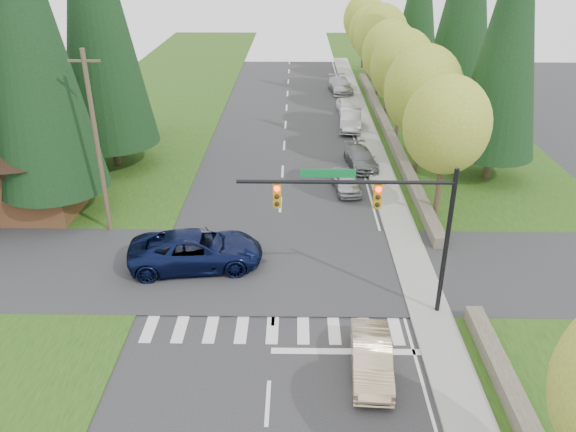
{
  "coord_description": "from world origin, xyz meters",
  "views": [
    {
      "loc": [
        0.94,
        -15.86,
        14.83
      ],
      "look_at": [
        0.58,
        8.3,
        2.8
      ],
      "focal_mm": 35.0,
      "sensor_mm": 36.0,
      "label": 1
    }
  ],
  "objects_px": {
    "suv_navy": "(196,250)",
    "parked_car_c": "(351,120)",
    "parked_car_b": "(361,158)",
    "parked_car_d": "(346,106)",
    "parked_car_e": "(340,85)",
    "sedan_champagne": "(371,358)",
    "parked_car_a": "(346,181)"
  },
  "relations": [
    {
      "from": "sedan_champagne",
      "to": "parked_car_e",
      "type": "relative_size",
      "value": 0.79
    },
    {
      "from": "sedan_champagne",
      "to": "parked_car_b",
      "type": "height_order",
      "value": "sedan_champagne"
    },
    {
      "from": "parked_car_b",
      "to": "parked_car_d",
      "type": "distance_m",
      "value": 14.0
    },
    {
      "from": "parked_car_b",
      "to": "parked_car_e",
      "type": "xyz_separation_m",
      "value": [
        0.0,
        21.59,
        0.11
      ]
    },
    {
      "from": "suv_navy",
      "to": "parked_car_c",
      "type": "bearing_deg",
      "value": -30.36
    },
    {
      "from": "suv_navy",
      "to": "parked_car_c",
      "type": "distance_m",
      "value": 24.55
    },
    {
      "from": "suv_navy",
      "to": "parked_car_d",
      "type": "bearing_deg",
      "value": -26.43
    },
    {
      "from": "parked_car_b",
      "to": "parked_car_c",
      "type": "relative_size",
      "value": 0.9
    },
    {
      "from": "suv_navy",
      "to": "parked_car_e",
      "type": "height_order",
      "value": "suv_navy"
    },
    {
      "from": "suv_navy",
      "to": "parked_car_d",
      "type": "relative_size",
      "value": 1.76
    },
    {
      "from": "suv_navy",
      "to": "parked_car_e",
      "type": "distance_m",
      "value": 36.64
    },
    {
      "from": "sedan_champagne",
      "to": "suv_navy",
      "type": "distance_m",
      "value": 10.88
    },
    {
      "from": "suv_navy",
      "to": "parked_car_c",
      "type": "height_order",
      "value": "suv_navy"
    },
    {
      "from": "parked_car_b",
      "to": "parked_car_d",
      "type": "bearing_deg",
      "value": 82.28
    },
    {
      "from": "suv_navy",
      "to": "parked_car_b",
      "type": "height_order",
      "value": "suv_navy"
    },
    {
      "from": "suv_navy",
      "to": "parked_car_e",
      "type": "bearing_deg",
      "value": -22.56
    },
    {
      "from": "sedan_champagne",
      "to": "parked_car_e",
      "type": "xyz_separation_m",
      "value": [
        1.77,
        42.94,
        0.08
      ]
    },
    {
      "from": "suv_navy",
      "to": "parked_car_a",
      "type": "bearing_deg",
      "value": -48.03
    },
    {
      "from": "parked_car_a",
      "to": "parked_car_c",
      "type": "distance_m",
      "value": 13.15
    },
    {
      "from": "parked_car_b",
      "to": "sedan_champagne",
      "type": "bearing_deg",
      "value": -102.46
    },
    {
      "from": "suv_navy",
      "to": "parked_car_e",
      "type": "relative_size",
      "value": 1.25
    },
    {
      "from": "parked_car_b",
      "to": "parked_car_d",
      "type": "xyz_separation_m",
      "value": [
        0.0,
        14.0,
        -0.02
      ]
    },
    {
      "from": "sedan_champagne",
      "to": "parked_car_e",
      "type": "distance_m",
      "value": 42.98
    },
    {
      "from": "sedan_champagne",
      "to": "suv_navy",
      "type": "relative_size",
      "value": 0.63
    },
    {
      "from": "suv_navy",
      "to": "parked_car_a",
      "type": "xyz_separation_m",
      "value": [
        8.18,
        9.53,
        -0.26
      ]
    },
    {
      "from": "sedan_champagne",
      "to": "parked_car_c",
      "type": "height_order",
      "value": "parked_car_c"
    },
    {
      "from": "suv_navy",
      "to": "parked_car_a",
      "type": "distance_m",
      "value": 12.56
    },
    {
      "from": "parked_car_a",
      "to": "parked_car_c",
      "type": "xyz_separation_m",
      "value": [
        1.4,
        13.08,
        0.18
      ]
    },
    {
      "from": "sedan_champagne",
      "to": "parked_car_d",
      "type": "bearing_deg",
      "value": 90.26
    },
    {
      "from": "sedan_champagne",
      "to": "parked_car_a",
      "type": "height_order",
      "value": "sedan_champagne"
    },
    {
      "from": "parked_car_c",
      "to": "parked_car_d",
      "type": "bearing_deg",
      "value": 94.69
    },
    {
      "from": "parked_car_c",
      "to": "parked_car_e",
      "type": "relative_size",
      "value": 0.96
    }
  ]
}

